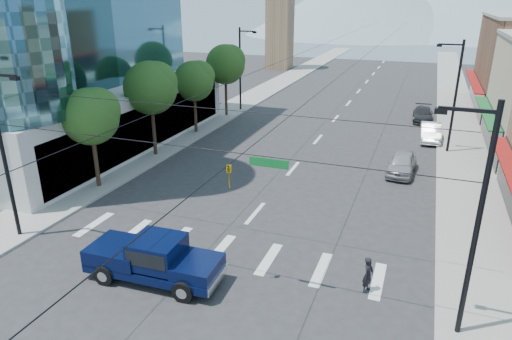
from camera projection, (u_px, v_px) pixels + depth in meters
The scene contains 18 objects.
ground at pixel (211, 266), 21.70m from camera, with size 160.00×160.00×0.00m, color #28282B.
sidewalk_left at pixel (261, 93), 60.63m from camera, with size 4.00×120.00×0.15m, color gray.
sidewalk_right at pixel (455, 107), 52.76m from camera, with size 4.00×120.00×0.15m, color gray.
clock_tower at pixel (280, 6), 77.62m from camera, with size 4.80×4.80×20.40m.
mountain_left at pixel (364, 0), 154.05m from camera, with size 80.00×80.00×22.00m, color gray.
mountain_right at pixel (474, 7), 152.04m from camera, with size 90.00×90.00×18.00m, color gray.
tree_near at pixel (93, 115), 28.90m from camera, with size 3.65×3.64×6.71m.
tree_midnear at pixel (152, 86), 34.81m from camera, with size 4.09×4.09×7.52m.
tree_midfar at pixel (196, 80), 41.16m from camera, with size 3.65×3.64×6.71m.
tree_far at pixel (227, 63), 47.07m from camera, with size 4.09×4.09×7.52m.
signal_rig at pixel (201, 184), 19.12m from camera, with size 21.80×0.20×9.00m.
lamp_pole_nw at pixel (241, 66), 49.71m from camera, with size 2.00×0.25×9.00m.
lamp_pole_ne at pixel (454, 93), 35.71m from camera, with size 2.00×0.25×9.00m.
pickup_truck at pixel (153, 258), 20.30m from camera, with size 6.29×2.61×2.10m.
pedestrian at pixel (368, 275), 19.55m from camera, with size 0.60×0.39×1.64m, color black.
parked_car_near at pixel (402, 164), 32.78m from camera, with size 1.80×4.48×1.53m, color #A3A4A8.
parked_car_mid at pixel (430, 132), 40.37m from camera, with size 1.63×4.67×1.54m, color white.
parked_car_far at pixel (423, 114), 46.89m from camera, with size 1.95×4.80×1.39m, color #28282A.
Camera 1 is at (8.56, -16.73, 11.96)m, focal length 32.00 mm.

